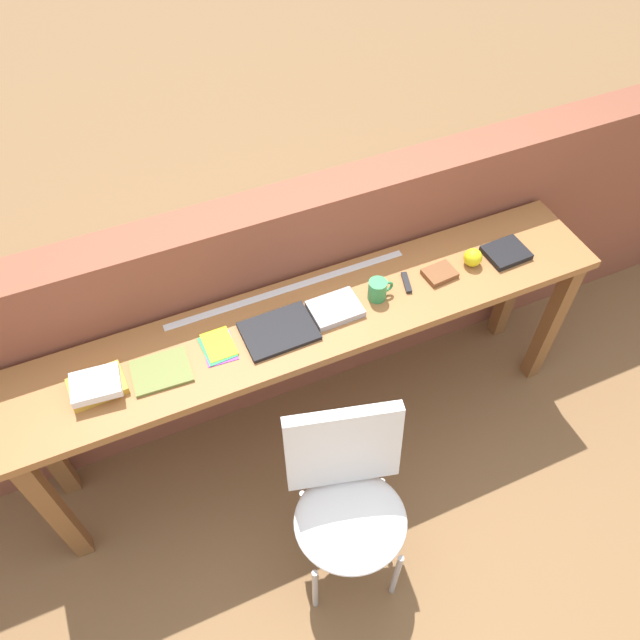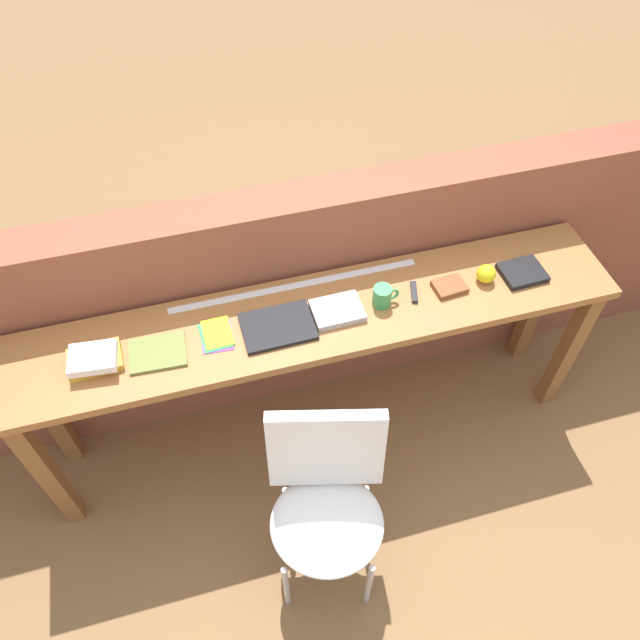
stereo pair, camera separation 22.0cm
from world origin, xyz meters
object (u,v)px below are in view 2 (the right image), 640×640
(book_stack_leftmost, at_px, (94,359))
(mug, at_px, (383,296))
(chair_white_moulded, at_px, (327,498))
(book_open_centre, at_px, (278,326))
(magazine_cycling, at_px, (158,353))
(book_repair_rightmost, at_px, (522,272))
(pamphlet_pile_colourful, at_px, (217,335))
(multitool_folded, at_px, (414,292))
(sports_ball_small, at_px, (486,274))
(leather_journal_brown, at_px, (450,287))

(book_stack_leftmost, relative_size, mug, 1.86)
(chair_white_moulded, relative_size, book_open_centre, 3.17)
(magazine_cycling, bearing_deg, book_repair_rightmost, 3.29)
(book_stack_leftmost, bearing_deg, magazine_cycling, -3.37)
(book_open_centre, distance_m, mug, 0.44)
(book_repair_rightmost, bearing_deg, magazine_cycling, 178.15)
(book_open_centre, bearing_deg, pamphlet_pile_colourful, 172.79)
(multitool_folded, distance_m, book_repair_rightmost, 0.48)
(pamphlet_pile_colourful, bearing_deg, book_open_centre, -6.28)
(book_repair_rightmost, bearing_deg, chair_white_moulded, -152.22)
(multitool_folded, relative_size, sports_ball_small, 1.39)
(leather_journal_brown, xyz_separation_m, sports_ball_small, (0.16, 0.00, 0.03))
(pamphlet_pile_colourful, height_order, leather_journal_brown, leather_journal_brown)
(sports_ball_small, xyz_separation_m, book_repair_rightmost, (0.17, -0.01, -0.03))
(multitool_folded, bearing_deg, leather_journal_brown, -4.97)
(book_stack_leftmost, distance_m, book_repair_rightmost, 1.76)
(book_stack_leftmost, xyz_separation_m, pamphlet_pile_colourful, (0.46, 0.01, -0.03))
(chair_white_moulded, height_order, book_open_centre, book_open_centre)
(magazine_cycling, height_order, book_repair_rightmost, book_repair_rightmost)
(book_open_centre, height_order, multitool_folded, book_open_centre)
(sports_ball_small, bearing_deg, magazine_cycling, -179.19)
(chair_white_moulded, distance_m, leather_journal_brown, 0.98)
(sports_ball_small, distance_m, book_repair_rightmost, 0.17)
(magazine_cycling, height_order, sports_ball_small, sports_ball_small)
(pamphlet_pile_colourful, xyz_separation_m, book_repair_rightmost, (1.30, -0.02, 0.01))
(mug, bearing_deg, sports_ball_small, 0.90)
(book_stack_leftmost, bearing_deg, leather_journal_brown, 0.10)
(chair_white_moulded, distance_m, book_repair_rightmost, 1.23)
(book_open_centre, distance_m, multitool_folded, 0.58)
(sports_ball_small, height_order, book_repair_rightmost, sports_ball_small)
(book_stack_leftmost, distance_m, pamphlet_pile_colourful, 0.46)
(leather_journal_brown, height_order, sports_ball_small, sports_ball_small)
(pamphlet_pile_colourful, distance_m, book_open_centre, 0.24)
(chair_white_moulded, relative_size, sports_ball_small, 11.25)
(sports_ball_small, bearing_deg, multitool_folded, 178.19)
(book_stack_leftmost, relative_size, book_open_centre, 0.73)
(leather_journal_brown, relative_size, book_repair_rightmost, 0.73)
(book_open_centre, xyz_separation_m, leather_journal_brown, (0.73, 0.02, 0.00))
(pamphlet_pile_colourful, xyz_separation_m, book_open_centre, (0.24, -0.03, 0.00))
(chair_white_moulded, xyz_separation_m, mug, (0.40, 0.59, 0.40))
(magazine_cycling, xyz_separation_m, sports_ball_small, (1.36, 0.02, 0.03))
(mug, xyz_separation_m, leather_journal_brown, (0.30, 0.00, -0.03))
(pamphlet_pile_colourful, xyz_separation_m, multitool_folded, (0.82, 0.00, 0.00))
(pamphlet_pile_colourful, xyz_separation_m, sports_ball_small, (1.13, -0.01, 0.04))
(book_stack_leftmost, distance_m, mug, 1.13)
(book_stack_leftmost, distance_m, multitool_folded, 1.28)
(book_repair_rightmost, bearing_deg, book_open_centre, 178.24)
(book_stack_leftmost, distance_m, magazine_cycling, 0.23)
(chair_white_moulded, relative_size, mug, 8.10)
(magazine_cycling, xyz_separation_m, book_repair_rightmost, (1.53, 0.01, 0.01))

